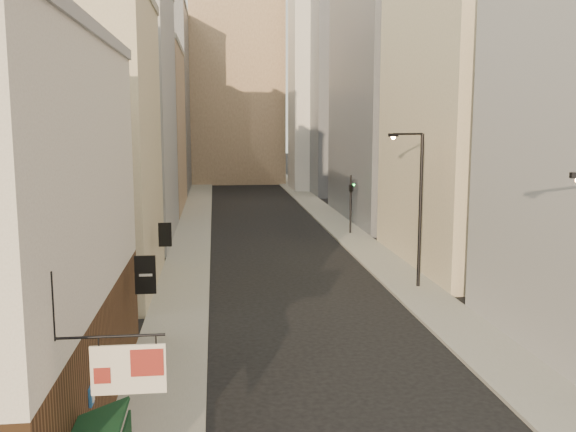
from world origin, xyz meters
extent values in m
cube|color=gray|center=(-6.50, 55.00, 0.07)|extent=(3.00, 140.00, 0.15)
cube|color=gray|center=(6.50, 55.00, 0.07)|extent=(3.00, 140.00, 0.15)
cube|color=brown|center=(-11.00, 9.00, 2.00)|extent=(6.00, 16.00, 4.00)
cube|color=#98999E|center=(-8.20, 9.00, 12.10)|extent=(0.60, 16.00, 0.40)
cylinder|color=black|center=(-6.90, 3.00, 4.90)|extent=(2.40, 0.06, 0.06)
cube|color=beige|center=(-6.50, 3.00, 4.15)|extent=(1.60, 0.06, 1.10)
cube|color=maroon|center=(-6.10, 3.00, 4.30)|extent=(0.70, 0.10, 0.60)
cube|color=maroon|center=(-7.05, 3.00, 4.05)|extent=(0.35, 0.10, 0.35)
cube|color=#2360B1|center=(-7.95, 6.20, 2.20)|extent=(0.08, 0.40, 0.50)
cube|color=black|center=(-7.30, 14.00, 3.60)|extent=(0.80, 0.08, 1.50)
cube|color=black|center=(-7.30, 24.00, 3.40)|extent=(0.70, 0.08, 1.30)
cube|color=#B5A98B|center=(-12.00, 26.00, 8.00)|extent=(8.00, 12.00, 16.00)
cube|color=#98999E|center=(-12.00, 42.00, 10.00)|extent=(8.00, 16.00, 20.00)
cube|color=#937354|center=(-12.00, 60.00, 8.50)|extent=(8.00, 18.00, 17.00)
cube|color=gray|center=(-12.00, 80.00, 12.00)|extent=(8.00, 20.00, 24.00)
cube|color=#B5A98B|center=(12.00, 30.00, 10.00)|extent=(8.00, 16.00, 20.00)
cube|color=gray|center=(12.00, 50.00, 13.00)|extent=(8.00, 20.00, 26.00)
cube|color=gray|center=(18.00, 78.00, 25.00)|extent=(20.00, 22.00, 50.00)
cube|color=#937354|center=(-1.00, 92.00, 14.00)|extent=(14.00, 14.00, 28.00)
cube|color=silver|center=(10.00, 78.00, 17.00)|extent=(8.00, 8.00, 34.00)
cylinder|color=black|center=(6.82, 24.01, 4.37)|extent=(0.19, 0.19, 8.75)
cylinder|color=black|center=(5.90, 23.69, 8.75)|extent=(1.87, 0.75, 0.12)
cube|color=black|center=(4.98, 23.37, 8.70)|extent=(0.58, 0.38, 0.17)
sphere|color=#FC8D3F|center=(4.98, 23.37, 8.57)|extent=(0.23, 0.23, 0.23)
cylinder|color=black|center=(6.65, 41.67, 2.50)|extent=(0.16, 0.16, 5.00)
imported|color=black|center=(6.65, 41.67, 4.20)|extent=(0.59, 0.59, 1.30)
sphere|color=#19E533|center=(6.90, 41.67, 4.20)|extent=(0.16, 0.16, 0.16)
camera|label=1|loc=(-4.59, -10.43, 9.43)|focal=40.00mm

